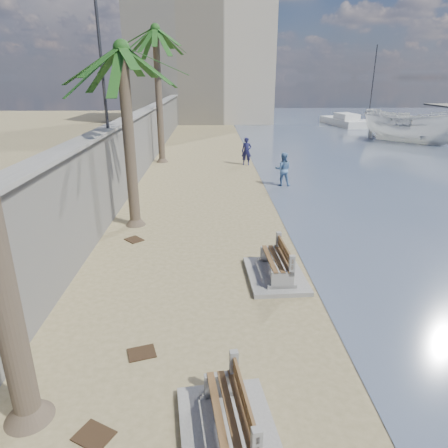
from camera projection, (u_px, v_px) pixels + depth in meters
name	position (u px, v px, depth m)	size (l,w,h in m)	color
ground_plane	(269.00, 441.00, 6.49)	(140.00, 140.00, 0.00)	#99885E
seawall	(141.00, 144.00, 24.48)	(0.45, 70.00, 3.50)	gray
wall_cap	(138.00, 113.00, 23.86)	(0.80, 70.00, 0.12)	gray
end_building	(201.00, 66.00, 52.79)	(18.00, 12.00, 14.00)	#B7AA93
bench_near	(229.00, 419.00, 6.38)	(1.85, 2.48, 0.96)	gray
bench_far	(276.00, 264.00, 11.65)	(1.73, 2.45, 0.99)	gray
palm_mid	(122.00, 50.00, 13.81)	(5.00, 5.00, 7.42)	brown
palm_back	(155.00, 31.00, 25.09)	(5.00, 5.00, 9.37)	brown
streetlight	(100.00, 47.00, 15.29)	(0.28, 0.28, 5.12)	#2D2D33
person_a	(247.00, 149.00, 26.68)	(0.76, 0.51, 2.10)	#15153B
person_b	(283.00, 167.00, 21.53)	(0.96, 0.74, 1.99)	#5177A8
boat_cruiser	(412.00, 124.00, 35.68)	(3.43, 3.53, 4.04)	silver
yacht_far	(342.00, 122.00, 49.58)	(8.68, 2.43, 1.50)	silver
sailboat_west	(368.00, 122.00, 50.02)	(6.78, 2.66, 9.32)	silver
debris_b	(94.00, 436.00, 6.56)	(0.59, 0.47, 0.03)	#382616
debris_c	(134.00, 240.00, 14.51)	(0.62, 0.50, 0.03)	#382616
debris_d	(142.00, 353.00, 8.54)	(0.57, 0.46, 0.03)	#382616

